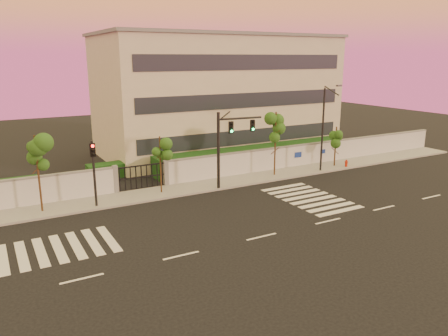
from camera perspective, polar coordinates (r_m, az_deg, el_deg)
The scene contains 14 objects.
ground at distance 25.32m, azimuth 4.92°, elevation -8.94°, with size 120.00×120.00×0.00m, color black.
sidewalk at distance 33.95m, azimuth -5.03°, elevation -2.70°, with size 60.00×3.00×0.15m, color gray.
perimeter_wall at distance 35.05m, azimuth -5.92°, elevation -0.49°, with size 60.00×0.36×2.20m.
hedge_row at distance 37.95m, azimuth -6.09°, elevation 0.26°, with size 41.00×4.25×1.80m.
institutional_building at distance 46.92m, azimuth -0.90°, elevation 9.63°, with size 24.40×12.40×12.25m.
road_markings at distance 27.57m, azimuth -2.23°, elevation -6.89°, with size 57.00×7.62×0.02m.
street_tree_c at distance 30.28m, azimuth -23.24°, elevation 1.40°, with size 1.61×1.28×5.19m.
street_tree_d at distance 32.29m, azimuth -8.33°, elevation 2.09°, with size 1.33×1.06×4.39m.
street_tree_e at distance 36.99m, azimuth 6.77°, elevation 5.04°, with size 1.62×1.29×5.55m.
street_tree_f at distance 41.53m, azimuth 14.42°, elevation 3.88°, with size 1.53×1.22×3.78m.
traffic_signal_main at distance 33.25m, azimuth 0.42°, elevation 3.59°, with size 3.79×0.59×6.01m.
traffic_signal_secondary at distance 30.26m, azimuth -16.66°, elevation 0.28°, with size 0.36×0.35×4.65m.
streetlight_east at distance 39.06m, azimuth 12.94°, elevation 5.43°, with size 0.46×1.87×7.76m.
fire_hydrant at distance 41.84m, azimuth 15.67°, elevation 0.52°, with size 0.31×0.29×0.79m.
Camera 1 is at (-13.18, -19.19, 9.96)m, focal length 35.00 mm.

